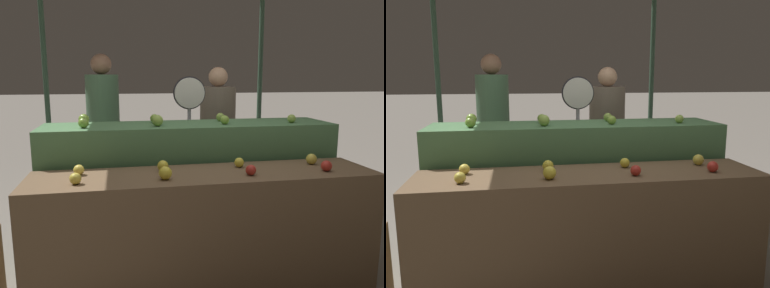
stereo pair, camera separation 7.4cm
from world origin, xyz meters
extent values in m
plane|color=gray|center=(0.00, 0.00, 0.00)|extent=(60.00, 60.00, 0.00)
cylinder|color=#33513D|center=(-1.54, 3.02, 1.37)|extent=(0.07, 0.07, 2.75)
cylinder|color=#33513D|center=(1.54, 3.02, 1.37)|extent=(0.07, 0.07, 2.75)
cube|color=brown|center=(0.00, 0.00, 0.42)|extent=(2.38, 0.55, 0.84)
cube|color=#4C7A4C|center=(0.00, 0.60, 0.55)|extent=(2.38, 0.55, 1.10)
sphere|color=gold|center=(-0.85, -0.11, 0.87)|extent=(0.07, 0.07, 0.07)
sphere|color=gold|center=(-0.29, -0.11, 0.88)|extent=(0.09, 0.09, 0.09)
sphere|color=#B72D23|center=(0.28, -0.11, 0.87)|extent=(0.07, 0.07, 0.07)
sphere|color=#B72D23|center=(0.84, -0.11, 0.88)|extent=(0.08, 0.08, 0.08)
sphere|color=yellow|center=(-0.85, 0.11, 0.87)|extent=(0.07, 0.07, 0.07)
sphere|color=gold|center=(-0.28, 0.10, 0.88)|extent=(0.08, 0.08, 0.08)
sphere|color=gold|center=(0.28, 0.12, 0.87)|extent=(0.07, 0.07, 0.07)
sphere|color=gold|center=(0.84, 0.10, 0.88)|extent=(0.08, 0.08, 0.08)
sphere|color=#7AA338|center=(-0.84, 0.49, 1.14)|extent=(0.08, 0.08, 0.08)
sphere|color=#8EB247|center=(-0.28, 0.49, 1.15)|extent=(0.09, 0.09, 0.09)
sphere|color=#84AD3D|center=(0.27, 0.50, 1.14)|extent=(0.07, 0.07, 0.07)
sphere|color=#8EB247|center=(0.85, 0.49, 1.14)|extent=(0.07, 0.07, 0.07)
sphere|color=#7AA338|center=(-0.85, 0.71, 1.15)|extent=(0.09, 0.09, 0.09)
sphere|color=#84AD3D|center=(-0.28, 0.71, 1.14)|extent=(0.07, 0.07, 0.07)
sphere|color=#8EB247|center=(0.29, 0.70, 1.14)|extent=(0.07, 0.07, 0.07)
cylinder|color=#99999E|center=(0.11, 1.21, 0.68)|extent=(0.04, 0.04, 1.36)
cylinder|color=black|center=(0.11, 1.20, 1.33)|extent=(0.32, 0.01, 0.32)
cylinder|color=silver|center=(0.11, 1.19, 1.33)|extent=(0.30, 0.02, 0.30)
cylinder|color=#99999E|center=(0.11, 1.19, 1.11)|extent=(0.01, 0.01, 0.14)
cylinder|color=#99999E|center=(0.11, 1.19, 1.04)|extent=(0.20, 0.20, 0.03)
cube|color=#2D2D38|center=(0.49, 1.55, 0.37)|extent=(0.33, 0.24, 0.74)
cylinder|color=#756656|center=(0.49, 1.55, 1.06)|extent=(0.47, 0.47, 0.64)
sphere|color=tan|center=(0.49, 1.55, 1.48)|extent=(0.21, 0.21, 0.21)
cube|color=#2D2D38|center=(-0.75, 1.91, 0.40)|extent=(0.32, 0.26, 0.81)
cylinder|color=#476B4C|center=(-0.75, 1.91, 1.16)|extent=(0.48, 0.48, 0.70)
sphere|color=#936B51|center=(-0.75, 1.91, 1.62)|extent=(0.23, 0.23, 0.23)
camera|label=1|loc=(-0.57, -2.42, 1.49)|focal=35.00mm
camera|label=2|loc=(-0.49, -2.43, 1.49)|focal=35.00mm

